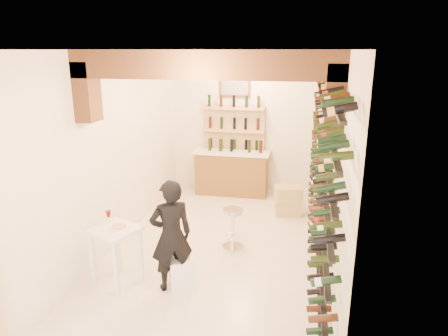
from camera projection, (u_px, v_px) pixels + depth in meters
name	position (u px, v px, depth m)	size (l,w,h in m)	color
ground	(220.00, 247.00, 6.86)	(6.00, 6.00, 0.00)	#EEE5CD
room_shell	(216.00, 117.00, 5.99)	(3.52, 6.02, 3.21)	white
wine_rack	(319.00, 163.00, 6.13)	(0.32, 5.70, 2.56)	black
back_counter	(232.00, 171.00, 9.26)	(1.70, 0.62, 1.29)	brown
back_shelving	(234.00, 142.00, 9.31)	(1.40, 0.31, 2.73)	tan
tasting_table	(115.00, 238.00, 5.62)	(0.75, 0.75, 1.02)	white
white_stool	(182.00, 272.00, 5.66)	(0.35, 0.35, 0.43)	white
person	(171.00, 236.00, 5.47)	(0.58, 0.38, 1.58)	black
chrome_barstool	(233.00, 225.00, 6.73)	(0.36, 0.36, 0.69)	silver
crate_lower	(288.00, 208.00, 8.14)	(0.49, 0.35, 0.30)	tan
crate_upper	(289.00, 194.00, 8.06)	(0.52, 0.36, 0.30)	tan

